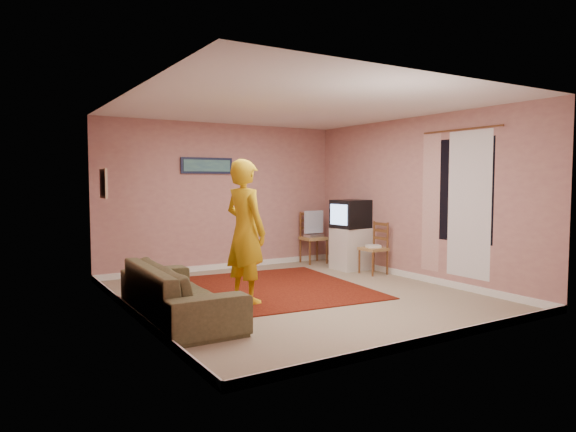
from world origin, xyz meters
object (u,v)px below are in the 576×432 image
chair_a (314,232)px  sofa (179,291)px  crt_tv (351,214)px  tv_cabinet (351,249)px  person (245,231)px  chair_b (373,242)px

chair_a → sofa: (-3.57, -2.48, -0.28)m
crt_tv → sofa: bearing=-162.8°
crt_tv → chair_a: 1.02m
tv_cabinet → chair_a: bearing=100.9°
tv_cabinet → sofa: bearing=-157.4°
crt_tv → chair_a: bearing=95.1°
tv_cabinet → person: (-2.74, -1.27, 0.56)m
sofa → person: size_ratio=1.16×
tv_cabinet → crt_tv: bearing=-174.6°
crt_tv → person: bearing=-160.5°
chair_b → sofa: chair_b is taller
chair_b → person: (-2.78, -0.69, 0.39)m
chair_a → tv_cabinet: bearing=-76.0°
tv_cabinet → sofa: size_ratio=0.34×
tv_cabinet → chair_b: 0.60m
tv_cabinet → crt_tv: (-0.01, -0.00, 0.62)m
crt_tv → sofa: 4.11m
crt_tv → person: person is taller
tv_cabinet → sofa: (-3.75, -1.56, -0.05)m
sofa → person: person is taller
tv_cabinet → crt_tv: 0.62m
chair_b → sofa: 3.92m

